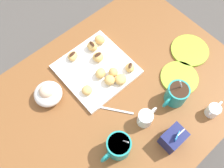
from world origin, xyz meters
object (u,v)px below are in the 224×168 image
Objects in this scene: coffee_mug_teal_left at (176,94)px; pastry_plate_square at (96,69)px; beignet_7 at (98,57)px; cream_pitcher_white at (145,118)px; beignet_1 at (73,56)px; beignet_4 at (121,79)px; saucer_lime_left at (190,50)px; beignet_0 at (101,73)px; beignet_9 at (100,40)px; coffee_mug_teal_right at (118,146)px; beignet_5 at (113,72)px; sugar_caddy at (173,138)px; ice_cream_bowl at (48,93)px; beignet_8 at (92,46)px; beignet_2 at (130,68)px; saucer_lime_right at (179,78)px; chocolate_sauce_pitcher at (213,110)px; beignet_3 at (87,90)px; beignet_6 at (109,81)px; dining_table at (118,104)px.

pastry_plate_square is at bearing -64.23° from coffee_mug_teal_left.
coffee_mug_teal_left is at bearing 108.58° from beignet_7.
cream_pitcher_white is (0.16, -0.01, -0.01)m from coffee_mug_teal_left.
beignet_4 reaches higher than beignet_1.
saucer_lime_left is 3.47× the size of beignet_0.
beignet_0 is at bearing 50.92° from beignet_9.
coffee_mug_teal_right is 0.32m from beignet_5.
beignet_0 is (0.17, -0.29, -0.01)m from coffee_mug_teal_left.
coffee_mug_teal_left reaches higher than sugar_caddy.
coffee_mug_teal_right is at bearing 60.64° from beignet_7.
ice_cream_bowl is 0.30m from beignet_8.
beignet_2 is (-0.34, 0.13, -0.01)m from ice_cream_bowl.
pastry_plate_square is 0.15m from beignet_2.
beignet_9 is (-0.07, -0.17, -0.00)m from beignet_5.
coffee_mug_teal_right is at bearing 7.02° from saucer_lime_right.
beignet_8 is (-0.05, -0.09, 0.03)m from pastry_plate_square.
beignet_1 is 0.93× the size of beignet_4.
sugar_caddy is 0.60× the size of saucer_lime_left.
beignet_2 is 0.83× the size of beignet_4.
beignet_2 is at bearing -72.10° from chocolate_sauce_pitcher.
ice_cream_bowl is 2.33× the size of beignet_8.
beignet_1 is 0.19m from beignet_3.
coffee_mug_teal_left is 1.33× the size of sugar_caddy.
coffee_mug_teal_right is 2.95× the size of beignet_1.
beignet_5 is at bearing -128.33° from coffee_mug_teal_right.
saucer_lime_left is (-0.24, -0.12, -0.04)m from coffee_mug_teal_left.
beignet_3 is at bearing -21.93° from beignet_4.
beignet_1 is (0.44, -0.32, 0.03)m from saucer_lime_left.
beignet_5 is at bearing 159.02° from ice_cream_bowl.
coffee_mug_teal_right reaches higher than sugar_caddy.
beignet_9 is at bearing -134.70° from beignet_7.
beignet_2 is at bearing 151.70° from beignet_0.
coffee_mug_teal_right reaches higher than beignet_1.
saucer_lime_left is 3.48× the size of beignet_8.
beignet_0 is 1.13× the size of beignet_3.
coffee_mug_teal_left is 2.64× the size of beignet_4.
cream_pitcher_white is 0.22m from beignet_6.
ice_cream_bowl reaches higher than beignet_9.
beignet_1 is at bearing -80.71° from dining_table.
beignet_7 is at bearing 45.30° from beignet_9.
coffee_mug_teal_right reaches higher than pastry_plate_square.
coffee_mug_teal_right is 1.39× the size of sugar_caddy.
sugar_caddy is (-0.02, 0.13, 0.00)m from cream_pitcher_white.
saucer_lime_right is at bearing 144.07° from beignet_6.
beignet_9 is at bearing -172.53° from beignet_8.
coffee_mug_teal_left is at bearing 97.08° from beignet_9.
beignet_2 is at bearing -20.42° from saucer_lime_left.
ice_cream_bowl reaches higher than pastry_plate_square.
ice_cream_bowl is at bearing -21.29° from beignet_2.
beignet_6 reaches higher than saucer_lime_right.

